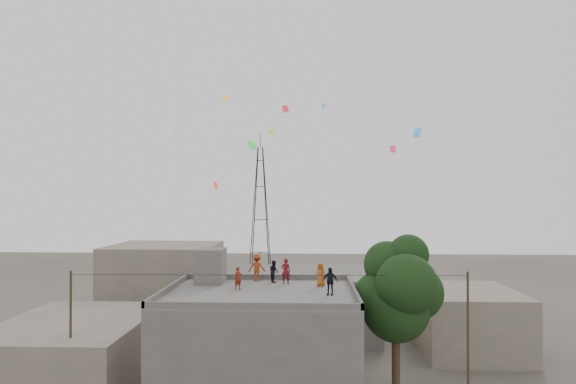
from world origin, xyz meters
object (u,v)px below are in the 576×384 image
(transmission_tower, at_px, (260,212))
(person_red_adult, at_px, (286,271))
(tree, at_px, (399,291))
(person_dark_adult, at_px, (330,281))
(stair_head_box, at_px, (211,266))

(transmission_tower, distance_m, person_red_adult, 37.98)
(tree, height_order, transmission_tower, transmission_tower)
(tree, xyz_separation_m, transmission_tower, (-11.37, 39.40, 2.97))
(person_dark_adult, bearing_deg, transmission_tower, 114.80)
(stair_head_box, bearing_deg, transmission_tower, 91.23)
(stair_head_box, relative_size, person_dark_adult, 1.41)
(transmission_tower, relative_size, person_dark_adult, 14.14)
(stair_head_box, xyz_separation_m, person_dark_adult, (6.84, -3.21, -0.29))
(transmission_tower, bearing_deg, person_dark_adult, -79.35)
(transmission_tower, bearing_deg, person_red_adult, -82.08)
(tree, bearing_deg, person_dark_adult, -162.02)
(stair_head_box, relative_size, tree, 0.22)
(stair_head_box, bearing_deg, person_red_adult, -1.95)
(tree, bearing_deg, person_red_adult, 163.20)
(tree, bearing_deg, transmission_tower, 106.09)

